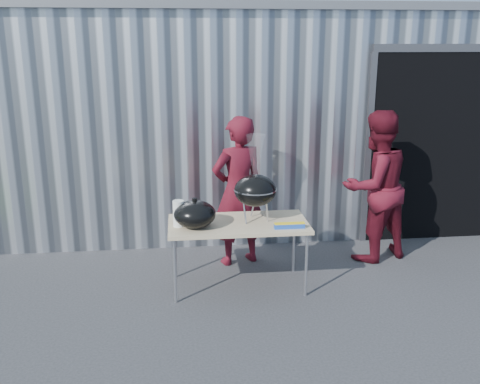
{
  "coord_description": "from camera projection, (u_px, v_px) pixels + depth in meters",
  "views": [
    {
      "loc": [
        -0.38,
        -4.96,
        2.64
      ],
      "look_at": [
        0.25,
        0.6,
        1.05
      ],
      "focal_mm": 40.0,
      "sensor_mm": 36.0,
      "label": 1
    }
  ],
  "objects": [
    {
      "name": "ground",
      "position": [
        222.0,
        307.0,
        5.5
      ],
      "size": [
        80.0,
        80.0,
        0.0
      ],
      "primitive_type": "plane",
      "color": "#2D2D2F"
    },
    {
      "name": "building",
      "position": [
        252.0,
        104.0,
        9.57
      ],
      "size": [
        8.2,
        6.2,
        3.1
      ],
      "color": "silver",
      "rests_on": "ground"
    },
    {
      "name": "folding_table",
      "position": [
        238.0,
        226.0,
        5.77
      ],
      "size": [
        1.5,
        0.75,
        0.75
      ],
      "color": "tan",
      "rests_on": "ground"
    },
    {
      "name": "kettle_grill",
      "position": [
        255.0,
        184.0,
        5.71
      ],
      "size": [
        0.46,
        0.46,
        0.94
      ],
      "color": "black",
      "rests_on": "folding_table"
    },
    {
      "name": "grill_lid",
      "position": [
        195.0,
        214.0,
        5.58
      ],
      "size": [
        0.44,
        0.44,
        0.32
      ],
      "color": "black",
      "rests_on": "folding_table"
    },
    {
      "name": "paper_towels",
      "position": [
        179.0,
        214.0,
        5.61
      ],
      "size": [
        0.12,
        0.12,
        0.28
      ],
      "primitive_type": "cylinder",
      "color": "white",
      "rests_on": "folding_table"
    },
    {
      "name": "white_tub",
      "position": [
        187.0,
        213.0,
        5.91
      ],
      "size": [
        0.2,
        0.15,
        0.1
      ],
      "primitive_type": "cube",
      "color": "white",
      "rests_on": "folding_table"
    },
    {
      "name": "foil_box",
      "position": [
        289.0,
        226.0,
        5.57
      ],
      "size": [
        0.32,
        0.05,
        0.06
      ],
      "color": "#1B4AB5",
      "rests_on": "folding_table"
    },
    {
      "name": "person_cook",
      "position": [
        238.0,
        191.0,
        6.38
      ],
      "size": [
        0.77,
        0.63,
        1.81
      ],
      "primitive_type": "imported",
      "rotation": [
        0.0,
        0.0,
        3.49
      ],
      "color": "#510E1A",
      "rests_on": "ground"
    },
    {
      "name": "person_bystander",
      "position": [
        375.0,
        186.0,
        6.51
      ],
      "size": [
        1.09,
        0.97,
        1.86
      ],
      "primitive_type": "imported",
      "rotation": [
        0.0,
        0.0,
        3.49
      ],
      "color": "#510E1A",
      "rests_on": "ground"
    }
  ]
}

